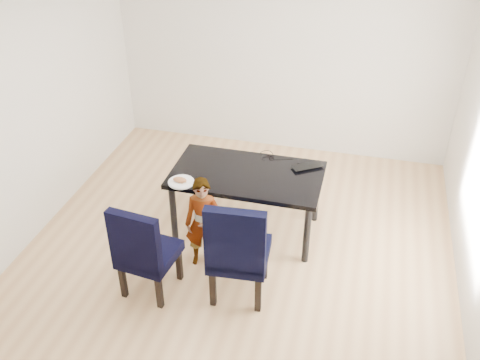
% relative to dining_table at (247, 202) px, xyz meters
% --- Properties ---
extents(floor, '(4.50, 5.00, 0.01)m').
position_rel_dining_table_xyz_m(floor, '(0.00, -0.50, -0.38)').
color(floor, tan).
rests_on(floor, ground).
extents(wall_back, '(4.50, 0.01, 2.70)m').
position_rel_dining_table_xyz_m(wall_back, '(0.00, 2.00, 0.98)').
color(wall_back, silver).
rests_on(wall_back, ground).
extents(wall_left, '(0.01, 5.00, 2.70)m').
position_rel_dining_table_xyz_m(wall_left, '(-2.25, -0.50, 0.98)').
color(wall_left, white).
rests_on(wall_left, ground).
extents(dining_table, '(1.60, 0.90, 0.75)m').
position_rel_dining_table_xyz_m(dining_table, '(0.00, 0.00, 0.00)').
color(dining_table, black).
rests_on(dining_table, floor).
extents(chair_left, '(0.55, 0.57, 1.03)m').
position_rel_dining_table_xyz_m(chair_left, '(-0.68, -1.13, 0.14)').
color(chair_left, black).
rests_on(chair_left, floor).
extents(chair_right, '(0.58, 0.60, 1.13)m').
position_rel_dining_table_xyz_m(chair_right, '(0.16, -0.96, 0.19)').
color(chair_right, black).
rests_on(chair_right, floor).
extents(child, '(0.40, 0.30, 1.02)m').
position_rel_dining_table_xyz_m(child, '(-0.29, -0.65, 0.13)').
color(child, orange).
rests_on(child, floor).
extents(plate, '(0.32, 0.32, 0.02)m').
position_rel_dining_table_xyz_m(plate, '(-0.61, -0.35, 0.38)').
color(plate, white).
rests_on(plate, dining_table).
extents(sandwich, '(0.16, 0.11, 0.06)m').
position_rel_dining_table_xyz_m(sandwich, '(-0.62, -0.36, 0.42)').
color(sandwich, '#A3633A').
rests_on(sandwich, plate).
extents(laptop, '(0.40, 0.37, 0.03)m').
position_rel_dining_table_xyz_m(laptop, '(0.58, 0.31, 0.39)').
color(laptop, black).
rests_on(laptop, dining_table).
extents(cable_tangle, '(0.14, 0.14, 0.01)m').
position_rel_dining_table_xyz_m(cable_tangle, '(0.15, 0.35, 0.38)').
color(cable_tangle, black).
rests_on(cable_tangle, dining_table).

